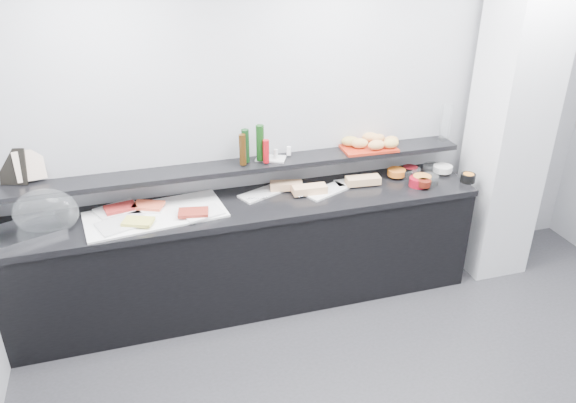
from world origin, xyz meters
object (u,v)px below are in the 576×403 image
object	(u,v)px
cloche_base	(21,232)
sandwich_plate_mid	(327,191)
condiment_tray	(271,159)
bread_tray	(367,147)
carafe	(446,123)
framed_print	(12,167)

from	to	relation	value
cloche_base	sandwich_plate_mid	distance (m)	2.22
cloche_base	sandwich_plate_mid	size ratio (longest dim) A/B	1.41
condiment_tray	bread_tray	world-z (taller)	bread_tray
bread_tray	carafe	bearing A→B (deg)	1.78
cloche_base	condiment_tray	bearing A→B (deg)	-13.71
condiment_tray	carafe	bearing A→B (deg)	24.87
framed_print	condiment_tray	size ratio (longest dim) A/B	1.15
sandwich_plate_mid	framed_print	bearing A→B (deg)	148.02
condiment_tray	carafe	world-z (taller)	carafe
bread_tray	cloche_base	bearing A→B (deg)	-173.19
sandwich_plate_mid	carafe	distance (m)	1.20
cloche_base	framed_print	distance (m)	0.48
sandwich_plate_mid	carafe	world-z (taller)	carafe
cloche_base	sandwich_plate_mid	xyz separation A→B (m)	(2.22, 0.03, -0.01)
framed_print	carafe	bearing A→B (deg)	16.20
framed_print	bread_tray	distance (m)	2.66
cloche_base	condiment_tray	distance (m)	1.85
framed_print	sandwich_plate_mid	bearing A→B (deg)	10.55
cloche_base	framed_print	world-z (taller)	framed_print
sandwich_plate_mid	framed_print	world-z (taller)	framed_print
condiment_tray	carafe	distance (m)	1.52
framed_print	bread_tray	xyz separation A→B (m)	(2.66, -0.08, -0.12)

